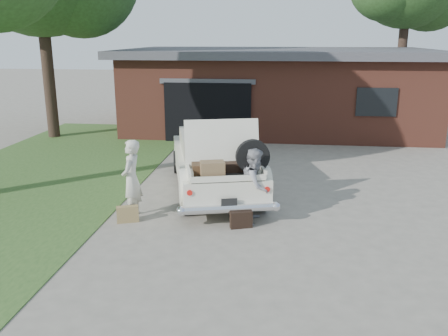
# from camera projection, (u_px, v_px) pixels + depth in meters

# --- Properties ---
(ground) EXTENTS (90.00, 90.00, 0.00)m
(ground) POSITION_uv_depth(u_px,v_px,m) (221.00, 226.00, 9.92)
(ground) COLOR gray
(ground) RESTS_ON ground
(grass_strip) EXTENTS (6.00, 16.00, 0.02)m
(grass_strip) POSITION_uv_depth(u_px,v_px,m) (42.00, 176.00, 13.42)
(grass_strip) COLOR #2D4C1E
(grass_strip) RESTS_ON ground
(house) EXTENTS (12.80, 7.80, 3.30)m
(house) POSITION_uv_depth(u_px,v_px,m) (277.00, 88.00, 20.32)
(house) COLOR brown
(house) RESTS_ON ground
(sedan) EXTENTS (3.19, 5.39, 2.07)m
(sedan) POSITION_uv_depth(u_px,v_px,m) (215.00, 162.00, 12.05)
(sedan) COLOR silver
(sedan) RESTS_ON ground
(woman_left) EXTENTS (0.42, 0.63, 1.73)m
(woman_left) POSITION_uv_depth(u_px,v_px,m) (132.00, 179.00, 10.21)
(woman_left) COLOR beige
(woman_left) RESTS_ON ground
(woman_right) EXTENTS (0.75, 0.88, 1.59)m
(woman_right) POSITION_uv_depth(u_px,v_px,m) (255.00, 185.00, 10.02)
(woman_right) COLOR gray
(woman_right) RESTS_ON ground
(suitcase_left) EXTENTS (0.48, 0.30, 0.36)m
(suitcase_left) POSITION_uv_depth(u_px,v_px,m) (128.00, 214.00, 10.09)
(suitcase_left) COLOR #957D4C
(suitcase_left) RESTS_ON ground
(suitcase_right) EXTENTS (0.48, 0.29, 0.35)m
(suitcase_right) POSITION_uv_depth(u_px,v_px,m) (241.00, 220.00, 9.80)
(suitcase_right) COLOR black
(suitcase_right) RESTS_ON ground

